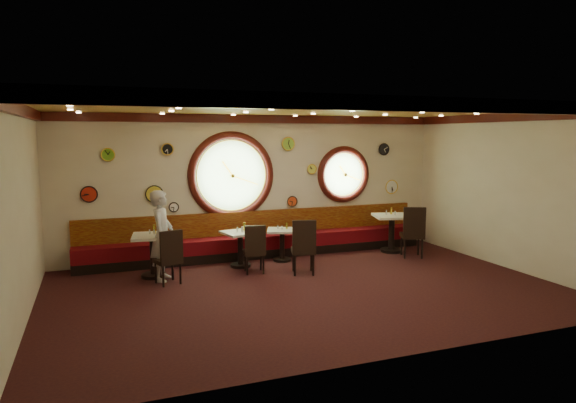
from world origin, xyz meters
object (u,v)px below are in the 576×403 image
object	(u,v)px
condiment_a_pepper	(154,232)
condiment_b_pepper	(242,229)
chair_b	(255,246)
condiment_d_salt	(386,212)
condiment_b_salt	(237,229)
condiment_d_pepper	(395,213)
chair_a	(170,253)
table_a	(153,250)
chair_d	(413,229)
condiment_d_bottle	(391,211)
table_c	(282,241)
table_b	(240,245)
condiment_c_pepper	(282,227)
condiment_c_salt	(278,227)
condiment_c_bottle	(287,226)
table_d	(392,229)
condiment_b_bottle	(244,226)
waiter	(162,236)
chair_c	(304,243)
condiment_a_bottle	(154,229)
condiment_a_salt	(150,232)

from	to	relation	value
condiment_a_pepper	condiment_b_pepper	distance (m)	1.80
chair_b	condiment_a_pepper	distance (m)	1.97
condiment_d_salt	condiment_b_salt	bearing A→B (deg)	-177.43
chair_b	condiment_d_pepper	distance (m)	3.72
chair_a	table_a	bearing A→B (deg)	92.91
chair_d	condiment_b_salt	size ratio (longest dim) A/B	7.72
chair_a	condiment_d_bottle	distance (m)	5.44
table_c	chair_b	bearing A→B (deg)	-137.46
condiment_d_salt	condiment_b_pepper	size ratio (longest dim) A/B	0.99
table_b	condiment_b_salt	world-z (taller)	condiment_b_salt
chair_d	condiment_c_pepper	xyz separation A→B (m)	(-2.85, 0.77, 0.08)
condiment_c_salt	condiment_c_bottle	size ratio (longest dim) A/B	0.62
table_d	condiment_b_bottle	xyz separation A→B (m)	(-3.60, 0.02, 0.28)
condiment_d_salt	condiment_d_bottle	distance (m)	0.14
table_a	waiter	distance (m)	0.46
chair_c	condiment_b_bottle	size ratio (longest dim) A/B	3.96
table_b	condiment_c_salt	world-z (taller)	condiment_c_salt
condiment_c_pepper	condiment_b_bottle	size ratio (longest dim) A/B	0.50
chair_a	condiment_d_salt	size ratio (longest dim) A/B	5.89
condiment_a_bottle	condiment_d_bottle	distance (m)	5.52
waiter	condiment_d_bottle	bearing A→B (deg)	-63.33
chair_a	chair_c	size ratio (longest dim) A/B	0.93
table_b	chair_b	bearing A→B (deg)	-79.48
table_a	condiment_b_bottle	distance (m)	1.96
chair_b	condiment_c_pepper	world-z (taller)	chair_b
table_b	condiment_c_bottle	xyz separation A→B (m)	(1.10, 0.18, 0.30)
chair_d	condiment_d_pepper	world-z (taller)	chair_d
condiment_d_pepper	condiment_c_bottle	xyz separation A→B (m)	(-2.65, 0.17, -0.16)
chair_a	chair_b	xyz separation A→B (m)	(1.69, 0.17, -0.02)
table_c	chair_a	distance (m)	2.74
table_a	condiment_d_pepper	xyz separation A→B (m)	(5.55, 0.19, 0.41)
table_d	condiment_a_bottle	bearing A→B (deg)	-178.51
table_b	chair_c	xyz separation A→B (m)	(1.00, -1.06, 0.16)
table_a	condiment_b_salt	bearing A→B (deg)	6.78
chair_a	waiter	bearing A→B (deg)	86.15
table_b	condiment_c_pepper	world-z (taller)	condiment_c_pepper
condiment_b_salt	condiment_d_salt	world-z (taller)	condiment_d_salt
condiment_d_salt	condiment_c_pepper	size ratio (longest dim) A/B	1.26
condiment_a_salt	condiment_d_pepper	size ratio (longest dim) A/B	0.84
table_c	condiment_c_bottle	bearing A→B (deg)	11.47
condiment_b_bottle	waiter	xyz separation A→B (m)	(-1.77, -0.55, 0.03)
table_c	table_d	world-z (taller)	table_d
chair_b	chair_d	distance (m)	3.72
condiment_b_pepper	condiment_a_bottle	bearing A→B (deg)	-179.14
condiment_c_salt	condiment_a_salt	bearing A→B (deg)	-173.53
condiment_b_salt	condiment_d_salt	size ratio (longest dim) A/B	0.86
chair_a	waiter	distance (m)	0.46
condiment_a_salt	condiment_a_bottle	size ratio (longest dim) A/B	0.50
table_b	condiment_c_pepper	size ratio (longest dim) A/B	9.35
table_c	chair_a	size ratio (longest dim) A/B	1.30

